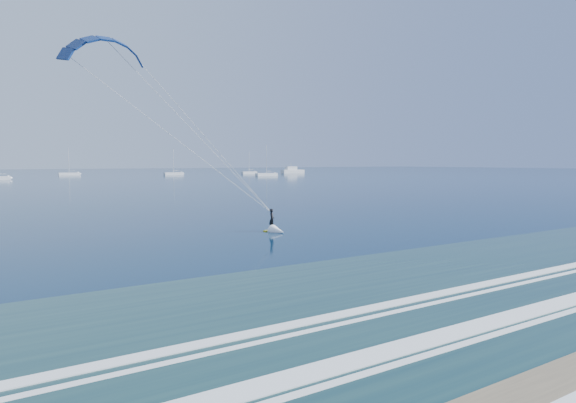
# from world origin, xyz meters

# --- Properties ---
(kitesurfer_rig) EXTENTS (19.56, 4.34, 15.93)m
(kitesurfer_rig) POSITION_xyz_m (-0.41, 31.48, 8.35)
(kitesurfer_rig) COLOR yellow
(kitesurfer_rig) RESTS_ON ground
(motor_yacht) EXTENTS (12.89, 3.44, 5.61)m
(motor_yacht) POSITION_xyz_m (134.66, 218.81, 1.40)
(motor_yacht) COLOR white
(motor_yacht) RESTS_ON ground
(sailboat_4) EXTENTS (8.96, 2.40, 12.15)m
(sailboat_4) POSITION_xyz_m (28.41, 241.87, 0.68)
(sailboat_4) COLOR white
(sailboat_4) RESTS_ON ground
(sailboat_5) EXTENTS (8.99, 2.40, 12.24)m
(sailboat_5) POSITION_xyz_m (70.04, 221.37, 0.69)
(sailboat_5) COLOR white
(sailboat_5) RESTS_ON ground
(sailboat_6) EXTENTS (10.10, 2.40, 13.50)m
(sailboat_6) POSITION_xyz_m (97.93, 184.16, 0.69)
(sailboat_6) COLOR white
(sailboat_6) RESTS_ON ground
(sailboat_7) EXTENTS (8.03, 2.40, 11.27)m
(sailboat_7) POSITION_xyz_m (109.07, 219.68, 0.68)
(sailboat_7) COLOR white
(sailboat_7) RESTS_ON ground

